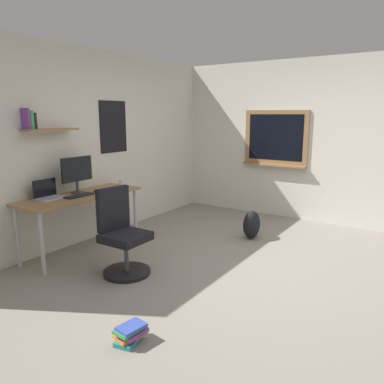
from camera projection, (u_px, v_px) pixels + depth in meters
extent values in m
plane|color=gray|center=(253.00, 271.00, 4.23)|extent=(5.20, 5.20, 0.00)
cube|color=silver|center=(96.00, 145.00, 5.29)|extent=(5.00, 0.10, 2.60)
cube|color=#997047|center=(51.00, 130.00, 4.47)|extent=(0.68, 0.20, 0.02)
cube|color=black|center=(113.00, 127.00, 5.44)|extent=(0.52, 0.01, 0.74)
cube|color=#7A3D99|center=(26.00, 119.00, 4.21)|extent=(0.03, 0.14, 0.24)
cube|color=#3D934C|center=(29.00, 120.00, 4.25)|extent=(0.04, 0.14, 0.21)
cube|color=black|center=(32.00, 121.00, 4.29)|extent=(0.03, 0.14, 0.19)
cube|color=silver|center=(320.00, 142.00, 5.97)|extent=(0.10, 5.00, 2.60)
cube|color=#997047|center=(276.00, 137.00, 6.29)|extent=(0.04, 1.10, 0.90)
cube|color=black|center=(275.00, 137.00, 6.28)|extent=(0.01, 0.94, 0.76)
cube|color=#997047|center=(274.00, 165.00, 6.35)|extent=(0.12, 1.10, 0.03)
cube|color=#997047|center=(81.00, 196.00, 4.69)|extent=(1.61, 0.57, 0.03)
cylinder|color=#B7B7BC|center=(42.00, 244.00, 4.03)|extent=(0.04, 0.04, 0.71)
cylinder|color=#B7B7BC|center=(135.00, 214.00, 5.25)|extent=(0.04, 0.04, 0.71)
cylinder|color=#B7B7BC|center=(17.00, 237.00, 4.28)|extent=(0.04, 0.04, 0.71)
cylinder|color=#B7B7BC|center=(112.00, 210.00, 5.49)|extent=(0.04, 0.04, 0.71)
cylinder|color=black|center=(127.00, 272.00, 4.14)|extent=(0.52, 0.52, 0.04)
cylinder|color=#4C4C51|center=(126.00, 256.00, 4.10)|extent=(0.05, 0.05, 0.34)
cube|color=black|center=(126.00, 237.00, 4.06)|extent=(0.44, 0.44, 0.09)
cube|color=black|center=(113.00, 209.00, 4.13)|extent=(0.41, 0.12, 0.48)
cube|color=#ADAFB5|center=(51.00, 198.00, 4.44)|extent=(0.31, 0.21, 0.02)
cube|color=black|center=(45.00, 188.00, 4.47)|extent=(0.31, 0.01, 0.21)
cylinder|color=#38383D|center=(78.00, 193.00, 4.77)|extent=(0.17, 0.17, 0.01)
cylinder|color=#38383D|center=(77.00, 187.00, 4.75)|extent=(0.03, 0.03, 0.14)
cube|color=black|center=(77.00, 169.00, 4.70)|extent=(0.46, 0.02, 0.31)
cube|color=black|center=(79.00, 196.00, 4.58)|extent=(0.37, 0.13, 0.02)
ellipsoid|color=#262628|center=(97.00, 191.00, 4.80)|extent=(0.10, 0.06, 0.03)
cylinder|color=silver|center=(121.00, 183.00, 5.24)|extent=(0.08, 0.08, 0.09)
ellipsoid|color=black|center=(252.00, 225.00, 5.30)|extent=(0.32, 0.22, 0.40)
cube|color=teal|center=(129.00, 340.00, 2.89)|extent=(0.24, 0.19, 0.04)
cube|color=orange|center=(129.00, 336.00, 2.90)|extent=(0.24, 0.20, 0.02)
cube|color=#7A3D99|center=(133.00, 332.00, 2.90)|extent=(0.22, 0.16, 0.03)
cube|color=#3D934C|center=(129.00, 330.00, 2.88)|extent=(0.22, 0.17, 0.03)
cube|color=#3851B2|center=(131.00, 327.00, 2.88)|extent=(0.23, 0.18, 0.02)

